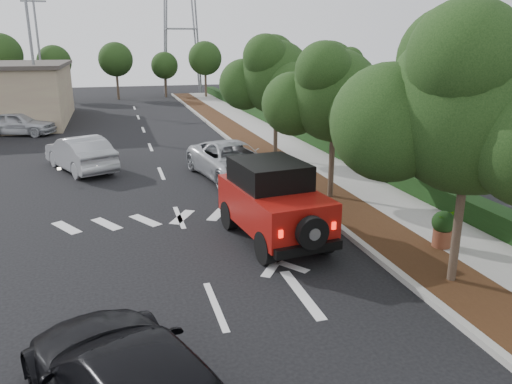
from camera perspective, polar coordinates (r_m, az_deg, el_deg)
name	(u,v)px	position (r m, az deg, el deg)	size (l,w,h in m)	color
ground	(216,306)	(11.19, -4.64, -12.86)	(120.00, 120.00, 0.00)	black
curb	(261,165)	(23.15, 0.62, 3.10)	(0.20, 70.00, 0.15)	#9E9B93
planting_strip	(282,164)	(23.45, 2.96, 3.21)	(1.80, 70.00, 0.12)	black
sidewalk	(319,161)	(24.12, 7.25, 3.48)	(2.00, 70.00, 0.12)	gray
hedge	(346,153)	(24.62, 10.29, 4.42)	(0.80, 70.00, 0.80)	black
transmission_tower	(183,94)	(58.36, -8.31, 11.07)	(7.00, 4.00, 28.00)	slate
street_tree_near	(450,284)	(12.94, 21.33, -9.73)	(3.80, 3.80, 5.92)	black
street_tree_mid	(330,199)	(18.53, 8.44, -0.80)	(3.20, 3.20, 5.32)	black
street_tree_far	(275,161)	(24.39, 2.21, 3.60)	(3.40, 3.40, 5.62)	black
light_pole_a	(42,129)	(36.30, -23.31, 6.59)	(2.00, 0.22, 9.00)	slate
light_pole_b	(46,108)	(48.22, -22.87, 8.82)	(2.00, 0.22, 9.00)	slate
red_jeep	(271,200)	(14.38, 1.69, -0.92)	(2.43, 4.61, 2.28)	black
silver_suv_ahead	(232,161)	(20.99, -2.71, 3.58)	(2.51, 5.45, 1.51)	#B0B3B9
silver_sedan_oncoming	(80,153)	(23.67, -19.49, 4.19)	(1.65, 4.74, 1.56)	#A0A2A7
parked_suv	(19,123)	(34.46, -25.47, 7.11)	(1.75, 4.35, 1.48)	#B5B8BE
terracotta_planter	(443,225)	(14.55, 20.60, -3.59)	(0.62, 0.62, 1.08)	brown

